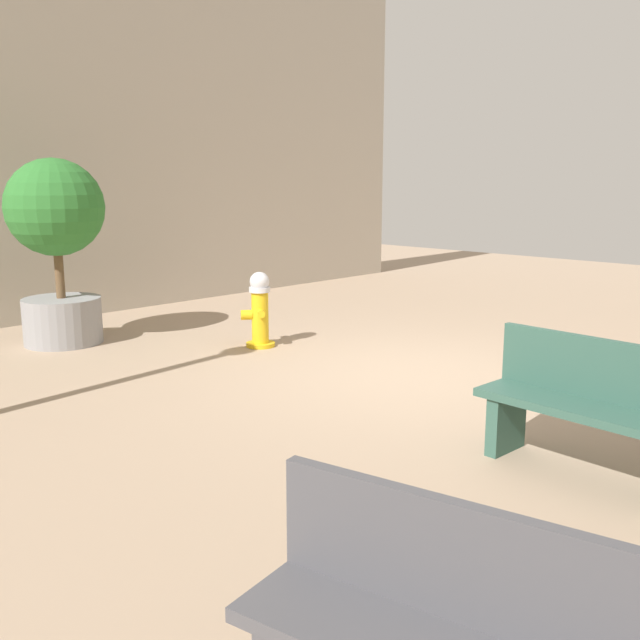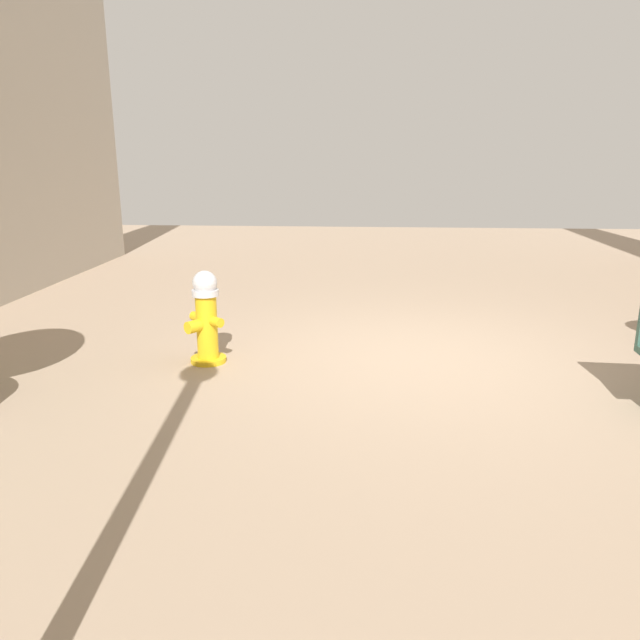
# 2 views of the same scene
# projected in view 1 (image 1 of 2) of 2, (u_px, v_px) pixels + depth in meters

# --- Properties ---
(ground_plane) EXTENTS (23.40, 23.40, 0.00)m
(ground_plane) POSITION_uv_depth(u_px,v_px,m) (415.00, 376.00, 7.46)
(ground_plane) COLOR tan
(fire_hydrant) EXTENTS (0.40, 0.40, 0.93)m
(fire_hydrant) POSITION_uv_depth(u_px,v_px,m) (259.00, 309.00, 8.67)
(fire_hydrant) COLOR gold
(fire_hydrant) RESTS_ON ground_plane
(bench_near) EXTENTS (1.60, 0.53, 0.95)m
(bench_near) POSITION_uv_depth(u_px,v_px,m) (592.00, 407.00, 4.89)
(bench_near) COLOR #33594C
(bench_near) RESTS_ON ground_plane
(planter_tree) EXTENTS (1.19, 1.19, 2.30)m
(planter_tree) POSITION_uv_depth(u_px,v_px,m) (57.00, 235.00, 8.68)
(planter_tree) COLOR gray
(planter_tree) RESTS_ON ground_plane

